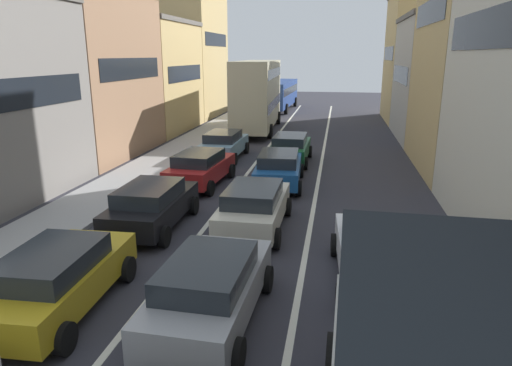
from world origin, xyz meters
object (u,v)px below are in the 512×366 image
at_px(hatchback_centre_lane_third, 254,206).
at_px(sedan_right_lane_behind_truck, 377,253).
at_px(sedan_left_lane_fifth, 224,144).
at_px(coupe_centre_lane_fourth, 279,168).
at_px(sedan_left_lane_fourth, 200,167).
at_px(wagon_left_lane_second, 57,278).
at_px(bus_far_queue_secondary, 279,93).
at_px(bus_mid_queue_primary, 258,92).
at_px(sedan_centre_lane_second, 210,288).
at_px(sedan_left_lane_third, 152,205).
at_px(sedan_centre_lane_fifth, 290,148).

xyz_separation_m(hatchback_centre_lane_third, sedan_right_lane_behind_truck, (3.60, -3.03, 0.00)).
bearing_deg(sedan_left_lane_fifth, coupe_centre_lane_fourth, -142.24).
bearing_deg(coupe_centre_lane_fourth, sedan_left_lane_fourth, 95.54).
relative_size(coupe_centre_lane_fourth, sedan_left_lane_fifth, 1.01).
height_order(wagon_left_lane_second, bus_far_queue_secondary, bus_far_queue_secondary).
relative_size(hatchback_centre_lane_third, sedan_left_lane_fifth, 1.00).
relative_size(sedan_right_lane_behind_truck, bus_mid_queue_primary, 0.41).
relative_size(sedan_centre_lane_second, hatchback_centre_lane_third, 1.01).
relative_size(wagon_left_lane_second, sedan_left_lane_third, 1.01).
bearing_deg(hatchback_centre_lane_third, sedan_left_lane_fourth, 34.34).
relative_size(sedan_centre_lane_second, sedan_left_lane_third, 1.01).
relative_size(hatchback_centre_lane_third, sedan_centre_lane_fifth, 1.00).
distance_m(hatchback_centre_lane_third, bus_mid_queue_primary, 20.06).
bearing_deg(hatchback_centre_lane_third, sedan_right_lane_behind_truck, -129.79).
bearing_deg(sedan_left_lane_third, sedan_left_lane_fourth, -1.17).
xyz_separation_m(wagon_left_lane_second, coupe_centre_lane_fourth, (3.46, 10.81, 0.00)).
xyz_separation_m(wagon_left_lane_second, sedan_left_lane_third, (0.06, 5.12, 0.00)).
bearing_deg(sedan_left_lane_fifth, sedan_centre_lane_second, -166.11).
distance_m(coupe_centre_lane_fourth, sedan_right_lane_behind_truck, 8.98).
relative_size(wagon_left_lane_second, bus_mid_queue_primary, 0.41).
bearing_deg(sedan_left_lane_fifth, sedan_right_lane_behind_truck, -150.61).
height_order(hatchback_centre_lane_third, bus_far_queue_secondary, bus_far_queue_secondary).
relative_size(hatchback_centre_lane_third, sedan_right_lane_behind_truck, 0.98).
distance_m(wagon_left_lane_second, bus_far_queue_secondary, 38.63).
bearing_deg(wagon_left_lane_second, sedan_centre_lane_second, -89.52).
bearing_deg(sedan_centre_lane_second, hatchback_centre_lane_third, 2.45).
bearing_deg(hatchback_centre_lane_third, bus_mid_queue_primary, 9.83).
distance_m(sedan_centre_lane_second, coupe_centre_lane_fourth, 10.65).
distance_m(sedan_left_lane_third, bus_far_queue_secondary, 33.52).
relative_size(coupe_centre_lane_fourth, bus_mid_queue_primary, 0.41).
distance_m(sedan_centre_lane_second, bus_far_queue_secondary, 38.64).
height_order(sedan_left_lane_third, coupe_centre_lane_fourth, same).
height_order(coupe_centre_lane_fourth, sedan_centre_lane_fifth, same).
distance_m(sedan_left_lane_third, sedan_left_lane_fourth, 5.20).
xyz_separation_m(sedan_right_lane_behind_truck, bus_far_queue_secondary, (-7.10, 36.09, 0.96)).
bearing_deg(sedan_centre_lane_second, sedan_right_lane_behind_truck, -54.40).
bearing_deg(sedan_left_lane_fifth, bus_far_queue_secondary, 0.90).
height_order(hatchback_centre_lane_third, sedan_right_lane_behind_truck, same).
relative_size(sedan_right_lane_behind_truck, bus_far_queue_secondary, 0.42).
height_order(sedan_left_lane_third, bus_far_queue_secondary, bus_far_queue_secondary).
relative_size(sedan_centre_lane_second, sedan_left_lane_fourth, 0.99).
bearing_deg(sedan_right_lane_behind_truck, bus_mid_queue_primary, 13.76).
height_order(hatchback_centre_lane_third, sedan_left_lane_fifth, same).
relative_size(sedan_left_lane_third, sedan_left_lane_fourth, 0.98).
height_order(sedan_left_lane_third, sedan_left_lane_fifth, same).
bearing_deg(sedan_right_lane_behind_truck, sedan_centre_lane_second, 120.53).
distance_m(hatchback_centre_lane_third, sedan_left_lane_fourth, 5.74).
bearing_deg(wagon_left_lane_second, hatchback_centre_lane_third, -33.23).
bearing_deg(sedan_left_lane_fifth, wagon_left_lane_second, -178.46).
bearing_deg(hatchback_centre_lane_third, bus_far_queue_secondary, 6.27).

